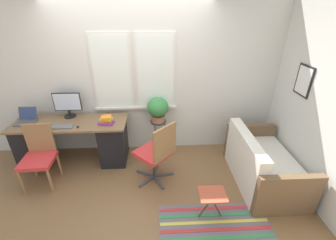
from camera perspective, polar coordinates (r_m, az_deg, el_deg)
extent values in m
plane|color=brown|center=(3.83, -8.39, -12.43)|extent=(14.00, 14.00, 0.00)
cube|color=silver|center=(3.83, -8.88, 10.61)|extent=(9.00, 0.06, 2.70)
cube|color=silver|center=(3.81, -14.02, 11.49)|extent=(0.64, 0.02, 1.25)
cube|color=white|center=(3.81, -14.05, 11.44)|extent=(0.57, 0.01, 1.18)
cube|color=silver|center=(3.75, -3.19, 11.95)|extent=(0.64, 0.02, 1.25)
cube|color=white|center=(3.74, -3.19, 11.91)|extent=(0.57, 0.01, 1.18)
cube|color=silver|center=(3.97, -8.05, 3.27)|extent=(1.40, 0.11, 0.04)
cube|color=silver|center=(3.75, 31.08, 6.65)|extent=(0.06, 9.00, 2.70)
cube|color=black|center=(3.68, 31.25, 8.54)|extent=(0.02, 0.33, 0.43)
cube|color=white|center=(3.67, 31.14, 8.55)|extent=(0.01, 0.28, 0.38)
cube|color=brown|center=(3.93, -23.65, -0.64)|extent=(1.79, 0.64, 0.03)
cube|color=black|center=(4.37, -30.82, -5.18)|extent=(0.40, 0.56, 0.72)
cube|color=black|center=(3.92, -13.60, -5.33)|extent=(0.40, 0.56, 0.72)
cube|color=#4C4C51|center=(4.19, -32.45, -0.64)|extent=(0.28, 0.21, 0.02)
cube|color=#4C4C51|center=(4.25, -32.02, 1.49)|extent=(0.28, 0.07, 0.20)
cube|color=navy|center=(4.25, -32.06, 1.48)|extent=(0.26, 0.06, 0.18)
cylinder|color=black|center=(4.10, -23.57, 0.91)|extent=(0.19, 0.19, 0.02)
cylinder|color=black|center=(4.07, -23.74, 1.70)|extent=(0.04, 0.04, 0.11)
cube|color=black|center=(4.00, -24.23, 4.25)|extent=(0.44, 0.02, 0.31)
cube|color=silver|center=(3.99, -24.29, 4.18)|extent=(0.42, 0.01, 0.28)
cube|color=slate|center=(3.79, -25.35, -1.58)|extent=(0.33, 0.12, 0.02)
ellipsoid|color=black|center=(3.68, -21.94, -1.64)|extent=(0.04, 0.06, 0.03)
cube|color=purple|center=(3.65, -15.44, -0.69)|extent=(0.24, 0.18, 0.04)
cube|color=orange|center=(3.65, -15.42, -0.06)|extent=(0.17, 0.11, 0.04)
cube|color=yellow|center=(3.62, -15.40, 0.27)|extent=(0.20, 0.14, 0.02)
cube|color=orange|center=(3.61, -15.41, 0.64)|extent=(0.17, 0.15, 0.03)
cylinder|color=olive|center=(3.85, -33.17, -13.11)|extent=(0.04, 0.04, 0.42)
cylinder|color=olive|center=(3.68, -27.75, -13.44)|extent=(0.04, 0.04, 0.42)
cylinder|color=olive|center=(4.12, -30.98, -9.77)|extent=(0.04, 0.04, 0.42)
cylinder|color=olive|center=(3.96, -25.92, -9.90)|extent=(0.04, 0.04, 0.42)
cube|color=red|center=(3.78, -30.20, -8.94)|extent=(0.46, 0.44, 0.06)
cube|color=olive|center=(3.82, -29.88, -3.87)|extent=(0.40, 0.05, 0.46)
cube|color=#47474C|center=(3.57, -5.39, -15.27)|extent=(0.25, 0.25, 0.03)
cube|color=#47474C|center=(3.55, -2.37, -15.53)|extent=(0.17, 0.30, 0.03)
cube|color=#47474C|center=(3.67, -1.06, -13.77)|extent=(0.31, 0.08, 0.03)
cube|color=#47474C|center=(3.77, -3.16, -12.52)|extent=(0.08, 0.31, 0.03)
cube|color=#47474C|center=(3.71, -5.75, -13.38)|extent=(0.30, 0.17, 0.03)
cylinder|color=#333338|center=(3.51, -3.65, -11.38)|extent=(0.04, 0.04, 0.41)
cube|color=red|center=(3.37, -3.77, -8.25)|extent=(0.64, 0.64, 0.06)
cube|color=olive|center=(3.08, -0.84, -5.78)|extent=(0.33, 0.33, 0.49)
cube|color=white|center=(3.76, 23.05, -11.38)|extent=(0.81, 1.19, 0.42)
cube|color=white|center=(3.41, 19.28, -6.71)|extent=(0.16, 1.19, 0.37)
cube|color=brown|center=(3.29, 27.97, -16.67)|extent=(0.81, 0.09, 0.62)
cube|color=brown|center=(4.18, 19.84, -4.96)|extent=(0.81, 0.09, 0.62)
cylinder|color=#333338|center=(3.90, -2.51, -0.38)|extent=(0.28, 0.28, 0.02)
cylinder|color=#333338|center=(4.06, -0.76, -4.28)|extent=(0.01, 0.01, 0.61)
cylinder|color=#333338|center=(4.14, -3.25, -3.61)|extent=(0.01, 0.01, 0.61)
cylinder|color=#333338|center=(3.97, -3.25, -5.11)|extent=(0.01, 0.01, 0.61)
cylinder|color=#9E6B4C|center=(3.87, -2.53, 0.46)|extent=(0.23, 0.23, 0.11)
ellipsoid|color=#388442|center=(3.78, -2.59, 3.29)|extent=(0.36, 0.36, 0.33)
cube|color=slate|center=(3.13, 11.66, -24.09)|extent=(1.38, 0.59, 0.01)
cube|color=#388E4C|center=(3.01, 12.71, -27.15)|extent=(1.35, 0.05, 0.00)
cube|color=#C63838|center=(3.07, 12.17, -25.57)|extent=(1.35, 0.05, 0.00)
cube|color=#DBCC4C|center=(3.13, 11.66, -24.05)|extent=(1.35, 0.05, 0.00)
cube|color=#388E4C|center=(3.20, 11.19, -22.58)|extent=(1.35, 0.05, 0.00)
cube|color=#C63838|center=(3.26, 10.75, -21.18)|extent=(1.35, 0.05, 0.00)
cube|color=#B24C33|center=(2.91, 11.24, -18.06)|extent=(0.33, 0.28, 0.02)
cylinder|color=#4C3D2D|center=(3.04, 9.77, -20.77)|extent=(0.20, 0.02, 0.38)
cylinder|color=#4C3D2D|center=(3.06, 12.00, -20.55)|extent=(0.20, 0.02, 0.38)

